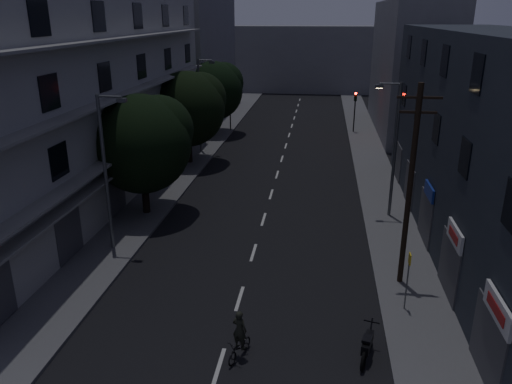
% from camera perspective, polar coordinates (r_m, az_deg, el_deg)
% --- Properties ---
extents(ground, '(160.00, 160.00, 0.00)m').
position_cam_1_polar(ground, '(39.13, 2.49, 2.22)').
color(ground, black).
rests_on(ground, ground).
extents(sidewalk_left, '(3.00, 90.00, 0.15)m').
position_cam_1_polar(sidewalk_left, '(40.42, -8.16, 2.72)').
color(sidewalk_left, '#565659').
rests_on(sidewalk_left, ground).
extents(sidewalk_right, '(3.00, 90.00, 0.15)m').
position_cam_1_polar(sidewalk_right, '(39.21, 13.48, 1.84)').
color(sidewalk_right, '#565659').
rests_on(sidewalk_right, ground).
extents(lane_markings, '(0.15, 60.50, 0.01)m').
position_cam_1_polar(lane_markings, '(45.11, 3.21, 4.59)').
color(lane_markings, beige).
rests_on(lane_markings, ground).
extents(building_left, '(7.00, 36.00, 14.00)m').
position_cam_1_polar(building_left, '(34.12, -19.31, 10.63)').
color(building_left, '#A9A9A4').
rests_on(building_left, ground).
extents(building_right, '(6.19, 28.00, 11.00)m').
position_cam_1_polar(building_right, '(28.32, 25.51, 5.04)').
color(building_right, '#272D35').
rests_on(building_right, ground).
extents(building_far_left, '(6.00, 20.00, 16.00)m').
position_cam_1_polar(building_far_left, '(62.19, -6.91, 16.11)').
color(building_far_left, slate).
rests_on(building_far_left, ground).
extents(building_far_right, '(6.00, 20.00, 13.00)m').
position_cam_1_polar(building_far_right, '(55.15, 17.16, 13.40)').
color(building_far_right, slate).
rests_on(building_far_right, ground).
extents(building_far_end, '(24.00, 8.00, 10.00)m').
position_cam_1_polar(building_far_end, '(82.53, 5.46, 14.92)').
color(building_far_end, slate).
rests_on(building_far_end, ground).
extents(tree_near, '(5.89, 5.89, 7.27)m').
position_cam_1_polar(tree_near, '(30.37, -12.84, 5.80)').
color(tree_near, black).
rests_on(tree_near, sidewalk_left).
extents(tree_mid, '(6.02, 6.02, 7.40)m').
position_cam_1_polar(tree_mid, '(40.86, -7.73, 9.71)').
color(tree_mid, black).
rests_on(tree_mid, sidewalk_left).
extents(tree_far, '(5.84, 5.84, 7.22)m').
position_cam_1_polar(tree_far, '(51.24, -4.79, 11.71)').
color(tree_far, black).
rests_on(tree_far, sidewalk_left).
extents(traffic_signal_far_right, '(0.28, 0.37, 4.10)m').
position_cam_1_polar(traffic_signal_far_right, '(52.77, 11.26, 9.90)').
color(traffic_signal_far_right, black).
rests_on(traffic_signal_far_right, sidewalk_right).
extents(traffic_signal_far_left, '(0.28, 0.37, 4.10)m').
position_cam_1_polar(traffic_signal_far_left, '(52.83, -2.99, 10.26)').
color(traffic_signal_far_left, black).
rests_on(traffic_signal_far_left, sidewalk_left).
extents(street_lamp_left_near, '(1.51, 0.25, 8.00)m').
position_cam_1_polar(street_lamp_left_near, '(25.88, -16.68, 2.85)').
color(street_lamp_left_near, slate).
rests_on(street_lamp_left_near, sidewalk_left).
extents(street_lamp_right, '(1.51, 0.25, 8.00)m').
position_cam_1_polar(street_lamp_right, '(30.21, 15.45, 5.32)').
color(street_lamp_right, '#505357').
rests_on(street_lamp_right, sidewalk_right).
extents(street_lamp_left_far, '(1.51, 0.25, 8.00)m').
position_cam_1_polar(street_lamp_left_far, '(44.23, -6.33, 10.29)').
color(street_lamp_left_far, '#525359').
rests_on(street_lamp_left_far, sidewalk_left).
extents(utility_pole, '(1.80, 0.24, 9.00)m').
position_cam_1_polar(utility_pole, '(22.35, 17.21, 0.89)').
color(utility_pole, black).
rests_on(utility_pole, sidewalk_right).
extents(bus_stop_sign, '(0.06, 0.35, 2.52)m').
position_cam_1_polar(bus_stop_sign, '(21.39, 17.02, -8.65)').
color(bus_stop_sign, '#595B60').
rests_on(bus_stop_sign, sidewalk_right).
extents(motorcycle, '(0.77, 1.96, 1.28)m').
position_cam_1_polar(motorcycle, '(19.12, 12.59, -16.80)').
color(motorcycle, black).
rests_on(motorcycle, ground).
extents(cyclist, '(1.04, 1.61, 1.93)m').
position_cam_1_polar(cyclist, '(18.65, -1.87, -16.76)').
color(cyclist, black).
rests_on(cyclist, ground).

